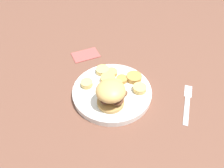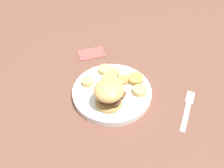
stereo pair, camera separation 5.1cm
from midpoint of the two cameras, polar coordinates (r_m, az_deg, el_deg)
The scene contains 13 objects.
ground_plane at distance 0.73m, azimuth -1.99°, elevation -2.73°, with size 4.00×4.00×0.00m, color brown.
dinner_plate at distance 0.72m, azimuth -2.02°, elevation -2.05°, with size 0.26×0.26×0.02m.
sandwich at distance 0.64m, azimuth -2.49°, elevation -2.63°, with size 0.10×0.10×0.08m.
potato_round_0 at distance 0.71m, azimuth 5.20°, elevation -1.22°, with size 0.04×0.04×0.02m, color #DBB766.
potato_round_1 at distance 0.74m, azimuth -3.03°, elevation 1.27°, with size 0.05×0.05×0.02m, color tan.
potato_round_2 at distance 0.76m, azimuth -2.09°, elevation 2.94°, with size 0.04×0.04×0.01m, color tan.
potato_round_3 at distance 0.77m, azimuth -4.38°, elevation 3.55°, with size 0.05×0.05×0.01m, color #DBB766.
potato_round_4 at distance 0.73m, azimuth -8.62°, elevation 0.07°, with size 0.04×0.04×0.02m, color #DBB766.
potato_round_5 at distance 0.74m, azimuth 0.49°, elevation 1.30°, with size 0.04×0.04×0.01m, color #BC8942.
potato_round_6 at distance 0.72m, azimuth -0.64°, elevation -0.26°, with size 0.04×0.04×0.01m, color tan.
potato_round_7 at distance 0.74m, azimuth 3.85°, elevation 1.69°, with size 0.05×0.05×0.02m, color #BC8942.
fork at distance 0.73m, azimuth 17.20°, elevation -4.87°, with size 0.08×0.16×0.00m.
napkin at distance 0.89m, azimuth -8.54°, elevation 7.54°, with size 0.10×0.07×0.01m, color #B24C47.
Camera 1 is at (-0.31, 0.38, 0.54)m, focal length 35.00 mm.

